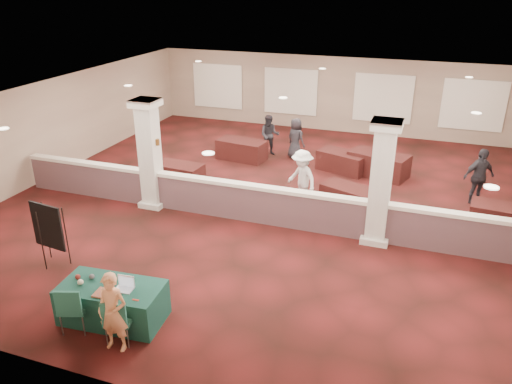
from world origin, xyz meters
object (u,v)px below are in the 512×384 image
(conf_chair_side, at_px, (72,306))
(conf_chair_main, at_px, (117,318))
(woman, at_px, (113,312))
(attendee_d, at_px, (296,138))
(far_table_front_left, at_px, (178,174))
(far_table_back_left, at_px, (242,150))
(easel_board, at_px, (48,227))
(far_table_back_center, at_px, (343,162))
(attendee_a, at_px, (270,135))
(near_table, at_px, (113,303))
(attendee_b, at_px, (302,178))
(attendee_c, at_px, (479,177))
(far_table_front_center, at_px, (349,197))
(far_table_front_right, at_px, (502,218))
(far_table_back_right, at_px, (378,164))

(conf_chair_side, bearing_deg, conf_chair_main, -18.14)
(woman, height_order, attendee_d, woman)
(far_table_front_left, distance_m, far_table_back_left, 3.11)
(conf_chair_side, distance_m, attendee_d, 11.14)
(easel_board, xyz_separation_m, far_table_back_left, (1.54, 8.43, -0.64))
(far_table_back_center, height_order, attendee_a, attendee_a)
(near_table, bearing_deg, far_table_back_center, 69.20)
(far_table_back_left, xyz_separation_m, attendee_d, (1.86, 0.77, 0.40))
(far_table_front_left, distance_m, attendee_a, 4.21)
(far_table_back_center, bearing_deg, conf_chair_side, -107.49)
(woman, height_order, attendee_b, attendee_b)
(attendee_a, bearing_deg, attendee_c, -30.95)
(near_table, xyz_separation_m, easel_board, (-2.54, 1.27, 0.61))
(conf_chair_side, bearing_deg, far_table_back_center, 54.23)
(far_table_front_left, relative_size, attendee_c, 0.94)
(near_table, bearing_deg, attendee_a, 86.10)
(conf_chair_side, xyz_separation_m, far_table_front_center, (3.97, 7.39, -0.28))
(easel_board, relative_size, far_table_front_right, 0.96)
(near_table, bearing_deg, conf_chair_side, -133.31)
(woman, height_order, far_table_back_center, woman)
(near_table, relative_size, far_table_back_left, 1.13)
(conf_chair_side, height_order, far_table_back_center, conf_chair_side)
(easel_board, height_order, far_table_front_center, easel_board)
(conf_chair_main, bearing_deg, attendee_d, 73.98)
(near_table, height_order, far_table_front_left, near_table)
(far_table_front_right, bearing_deg, conf_chair_side, -137.58)
(far_table_front_center, height_order, far_table_back_center, far_table_back_center)
(conf_chair_side, height_order, far_table_back_right, conf_chair_side)
(conf_chair_side, relative_size, easel_board, 0.65)
(far_table_front_left, bearing_deg, far_table_back_right, 25.34)
(far_table_front_center, distance_m, far_table_front_right, 4.12)
(attendee_c, bearing_deg, far_table_front_left, 154.91)
(far_table_front_center, height_order, far_table_back_right, far_table_back_right)
(conf_chair_main, bearing_deg, far_table_back_left, 84.12)
(far_table_front_left, bearing_deg, attendee_d, 50.89)
(conf_chair_main, bearing_deg, far_table_back_right, 57.03)
(attendee_a, bearing_deg, far_table_back_right, -25.01)
(conf_chair_main, relative_size, far_table_front_center, 0.61)
(easel_board, distance_m, far_table_front_right, 11.59)
(far_table_back_center, distance_m, attendee_c, 4.50)
(attendee_a, distance_m, attendee_b, 4.61)
(far_table_back_left, height_order, attendee_d, attendee_d)
(far_table_front_center, distance_m, attendee_b, 1.50)
(conf_chair_side, height_order, attendee_a, attendee_a)
(woman, distance_m, attendee_d, 11.17)
(far_table_back_left, relative_size, attendee_d, 1.17)
(easel_board, distance_m, attendee_d, 9.80)
(near_table, distance_m, conf_chair_main, 0.81)
(conf_chair_side, distance_m, attendee_a, 11.10)
(far_table_front_center, height_order, far_table_front_right, far_table_front_right)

